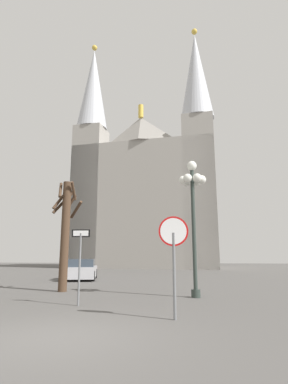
# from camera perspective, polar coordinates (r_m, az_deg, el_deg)

# --- Properties ---
(ground_plane) EXTENTS (120.00, 120.00, 0.00)m
(ground_plane) POSITION_cam_1_polar(r_m,az_deg,el_deg) (7.08, -16.17, -24.42)
(ground_plane) COLOR #514F4C
(cathedral) EXTENTS (19.93, 13.80, 32.77)m
(cathedral) POSITION_cam_1_polar(r_m,az_deg,el_deg) (43.51, 0.68, -0.28)
(cathedral) COLOR gray
(cathedral) RESTS_ON ground
(stop_sign) EXTENTS (0.81, 0.10, 2.67)m
(stop_sign) POSITION_cam_1_polar(r_m,az_deg,el_deg) (8.44, 5.50, -9.80)
(stop_sign) COLOR slate
(stop_sign) RESTS_ON ground
(one_way_arrow_sign) EXTENTS (0.63, 0.08, 2.49)m
(one_way_arrow_sign) POSITION_cam_1_polar(r_m,az_deg,el_deg) (10.88, -11.72, -11.63)
(one_way_arrow_sign) COLOR slate
(one_way_arrow_sign) RESTS_ON ground
(street_lamp) EXTENTS (1.15, 1.04, 5.56)m
(street_lamp) POSITION_cam_1_polar(r_m,az_deg,el_deg) (13.04, 8.98, -1.01)
(street_lamp) COLOR #2D3833
(street_lamp) RESTS_ON ground
(bare_tree) EXTENTS (1.55, 1.28, 5.14)m
(bare_tree) POSITION_cam_1_polar(r_m,az_deg,el_deg) (15.22, -14.30, -6.74)
(bare_tree) COLOR #473323
(bare_tree) RESTS_ON ground
(parked_car_near_silver) EXTENTS (2.81, 4.56, 1.38)m
(parked_car_near_silver) POSITION_cam_1_polar(r_m,az_deg,el_deg) (22.16, -11.36, -13.87)
(parked_car_near_silver) COLOR #B7B7BC
(parked_car_near_silver) RESTS_ON ground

